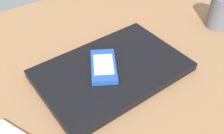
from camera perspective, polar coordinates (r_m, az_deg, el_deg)
name	(u,v)px	position (r cm, az deg, el deg)	size (l,w,h in cm)	color
desk_surface	(81,76)	(64.22, -6.99, -2.04)	(120.00, 80.00, 3.00)	olive
laptop_closed	(112,70)	(61.68, 0.00, -0.69)	(34.78, 22.79, 2.00)	black
cell_phone_on_laptop	(104,66)	(60.36, -1.89, 0.21)	(10.64, 12.80, 1.31)	#1E479E
pen_cup	(220,12)	(82.75, 22.92, 11.16)	(6.64, 6.64, 9.40)	#595B60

